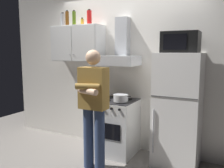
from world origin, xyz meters
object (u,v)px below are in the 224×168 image
(range_hood, at_px, (120,53))
(bottle_spice_jar, at_px, (82,22))
(bottle_canister_steel, at_px, (63,20))
(bottle_olive_oil, at_px, (74,18))
(refrigerator, at_px, (178,111))
(upper_cabinet, at_px, (78,44))
(cooking_pot, at_px, (121,98))
(person_standing, at_px, (93,105))
(bottle_beer_brown, at_px, (67,19))
(bottle_soda_red, at_px, (89,18))
(microwave, at_px, (181,42))
(stove_oven, at_px, (116,127))

(range_hood, relative_size, bottle_spice_jar, 6.04)
(bottle_canister_steel, relative_size, bottle_olive_oil, 0.93)
(refrigerator, height_order, bottle_olive_oil, bottle_olive_oil)
(refrigerator, distance_m, bottle_canister_steel, 2.47)
(bottle_canister_steel, xyz_separation_m, bottle_spice_jar, (0.41, -0.01, -0.06))
(upper_cabinet, distance_m, cooking_pot, 1.26)
(range_hood, distance_m, person_standing, 1.01)
(upper_cabinet, xyz_separation_m, cooking_pot, (0.93, -0.24, -0.82))
(refrigerator, distance_m, bottle_beer_brown, 2.38)
(cooking_pot, relative_size, bottle_beer_brown, 1.22)
(person_standing, bearing_deg, bottle_canister_steel, 145.18)
(upper_cabinet, relative_size, bottle_olive_oil, 3.52)
(bottle_beer_brown, height_order, bottle_soda_red, bottle_beer_brown)
(upper_cabinet, xyz_separation_m, microwave, (1.75, -0.11, -0.01))
(stove_oven, distance_m, cooking_pot, 0.53)
(range_hood, height_order, bottle_olive_oil, bottle_olive_oil)
(bottle_canister_steel, bearing_deg, person_standing, -34.82)
(upper_cabinet, height_order, bottle_olive_oil, bottle_olive_oil)
(range_hood, xyz_separation_m, person_standing, (-0.05, -0.73, -0.70))
(cooking_pot, xyz_separation_m, bottle_canister_steel, (-1.24, 0.25, 1.23))
(cooking_pot, distance_m, bottle_beer_brown, 1.69)
(microwave, height_order, bottle_soda_red, bottle_soda_red)
(upper_cabinet, bearing_deg, bottle_soda_red, 5.72)
(person_standing, distance_m, bottle_canister_steel, 1.81)
(refrigerator, relative_size, bottle_spice_jar, 12.89)
(range_hood, bearing_deg, refrigerator, -7.55)
(upper_cabinet, bearing_deg, bottle_beer_brown, -171.35)
(refrigerator, bearing_deg, range_hood, 172.45)
(bottle_canister_steel, bearing_deg, refrigerator, -3.64)
(microwave, distance_m, cooking_pot, 1.16)
(bottle_soda_red, bearing_deg, stove_oven, -14.44)
(stove_oven, height_order, microwave, microwave)
(stove_oven, xyz_separation_m, bottle_canister_steel, (-1.11, 0.13, 1.73))
(bottle_beer_brown, xyz_separation_m, bottle_soda_red, (0.41, 0.05, -0.00))
(upper_cabinet, bearing_deg, bottle_canister_steel, 178.80)
(person_standing, xyz_separation_m, cooking_pot, (0.18, 0.49, 0.03))
(refrigerator, height_order, bottle_spice_jar, bottle_spice_jar)
(stove_oven, relative_size, refrigerator, 0.55)
(microwave, bearing_deg, bottle_spice_jar, 176.52)
(stove_oven, relative_size, cooking_pot, 2.74)
(refrigerator, height_order, bottle_canister_steel, bottle_canister_steel)
(microwave, xyz_separation_m, bottle_beer_brown, (-1.94, 0.08, 0.43))
(upper_cabinet, relative_size, microwave, 1.88)
(bottle_olive_oil, bearing_deg, stove_oven, -7.47)
(stove_oven, relative_size, bottle_soda_red, 3.43)
(upper_cabinet, bearing_deg, bottle_olive_oil, -166.92)
(person_standing, relative_size, bottle_soda_red, 6.43)
(stove_oven, height_order, range_hood, range_hood)
(stove_oven, distance_m, bottle_soda_red, 1.84)
(bottle_beer_brown, relative_size, bottle_olive_oil, 1.02)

